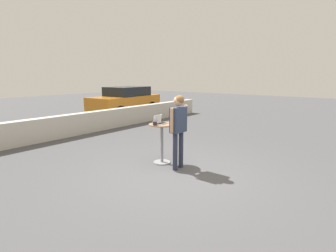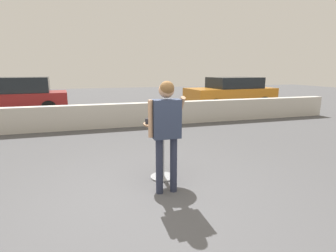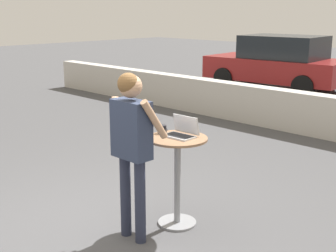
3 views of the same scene
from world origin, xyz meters
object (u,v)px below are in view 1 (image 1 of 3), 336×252
Objects in this scene: coffee_mug at (155,124)px; standing_person at (178,122)px; cafe_table at (162,138)px; parked_car_further_down at (125,100)px; laptop at (160,122)px.

coffee_mug is 0.07× the size of standing_person.
standing_person is at bearing -99.14° from cafe_table.
parked_car_further_down is (5.66, 7.88, -0.32)m from standing_person.
coffee_mug is 0.03× the size of parked_car_further_down.
cafe_table is at bearing -127.25° from parked_car_further_down.
cafe_table is 0.22× the size of parked_car_further_down.
parked_car_further_down reaches higher than coffee_mug.
cafe_table is at bearing 80.86° from standing_person.
parked_car_further_down reaches higher than laptop.
standing_person is (-0.09, -0.56, 0.46)m from cafe_table.
laptop is 0.20× the size of standing_person.
coffee_mug is 0.60m from standing_person.
parked_car_further_down is (5.57, 7.32, 0.14)m from cafe_table.
laptop is at bearing 12.11° from coffee_mug.
laptop reaches higher than cafe_table.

